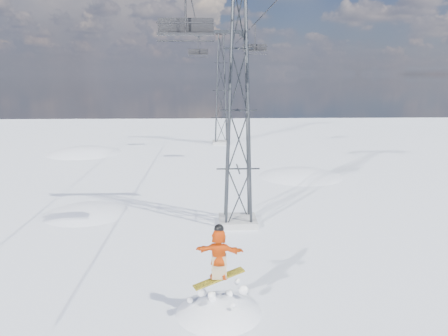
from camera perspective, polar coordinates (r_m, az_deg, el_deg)
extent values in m
plane|color=white|center=(14.05, 0.76, -18.31)|extent=(120.00, 120.00, 0.00)
sphere|color=white|center=(35.01, 9.38, -16.38)|extent=(20.00, 20.00, 20.00)
sphere|color=white|center=(45.20, -16.91, -11.22)|extent=(22.00, 22.00, 22.00)
cube|color=#999999|center=(21.31, 1.80, -6.95)|extent=(1.80, 1.80, 0.30)
cube|color=#999999|center=(45.65, -0.38, 3.35)|extent=(1.80, 1.80, 0.30)
cube|color=#272A2D|center=(45.30, -0.40, 17.37)|extent=(5.00, 0.35, 0.35)
cube|color=#272A2D|center=(45.27, -3.31, 17.10)|extent=(0.80, 0.25, 0.50)
cube|color=#272A2D|center=(45.41, 2.51, 17.09)|extent=(0.80, 0.25, 0.50)
cylinder|color=black|center=(31.82, -3.76, 18.84)|extent=(0.06, 51.00, 0.06)
cylinder|color=black|center=(32.02, 4.58, 18.79)|extent=(0.06, 51.00, 0.06)
cube|color=gold|center=(13.17, -0.66, -14.22)|extent=(1.56, 0.83, 0.36)
imported|color=#E24A0A|center=(12.84, -0.67, -11.11)|extent=(1.46, 0.66, 1.52)
cube|color=#99845F|center=(13.01, -0.67, -12.77)|extent=(0.47, 0.39, 0.70)
sphere|color=black|center=(12.57, -0.68, -8.01)|extent=(0.28, 0.28, 0.28)
cylinder|color=black|center=(16.93, -5.08, 20.89)|extent=(0.08, 0.08, 2.29)
cube|color=black|center=(16.79, -5.01, 17.03)|extent=(2.08, 0.47, 0.08)
cube|color=black|center=(17.05, -4.99, 18.01)|extent=(2.08, 0.06, 0.57)
cylinder|color=black|center=(16.51, -5.03, 16.21)|extent=(2.08, 0.06, 0.06)
cylinder|color=black|center=(16.52, -5.09, 18.38)|extent=(2.08, 0.05, 0.05)
cylinder|color=black|center=(34.16, 4.09, 16.68)|extent=(0.07, 0.07, 2.01)
cube|color=black|center=(34.09, 4.06, 15.00)|extent=(1.83, 0.41, 0.07)
cube|color=black|center=(34.31, 4.03, 15.44)|extent=(1.83, 0.05, 0.50)
cylinder|color=black|center=(33.86, 4.10, 14.63)|extent=(1.83, 0.05, 0.05)
cylinder|color=black|center=(33.84, 4.12, 15.56)|extent=(1.83, 0.05, 0.05)
cylinder|color=black|center=(40.67, -3.41, 15.98)|extent=(0.07, 0.07, 1.98)
cube|color=black|center=(40.61, -3.39, 14.58)|extent=(1.80, 0.41, 0.07)
cube|color=black|center=(40.82, -3.39, 14.95)|extent=(1.80, 0.05, 0.50)
cylinder|color=black|center=(40.38, -3.39, 14.27)|extent=(1.80, 0.05, 0.05)
cylinder|color=black|center=(40.36, -3.40, 15.04)|extent=(1.80, 0.05, 0.05)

